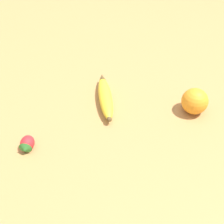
% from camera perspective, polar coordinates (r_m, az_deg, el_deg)
% --- Properties ---
extents(ground_plane, '(3.00, 3.00, 0.00)m').
position_cam_1_polar(ground_plane, '(0.86, -5.08, 1.20)').
color(ground_plane, '#A87A47').
extents(banana, '(0.19, 0.09, 0.04)m').
position_cam_1_polar(banana, '(0.86, -1.23, 2.77)').
color(banana, yellow).
rests_on(banana, ground_plane).
extents(orange, '(0.07, 0.07, 0.07)m').
position_cam_1_polar(orange, '(0.84, 14.89, 1.93)').
color(orange, orange).
rests_on(orange, ground_plane).
extents(strawberry, '(0.05, 0.05, 0.03)m').
position_cam_1_polar(strawberry, '(0.76, -15.29, -5.69)').
color(strawberry, red).
rests_on(strawberry, ground_plane).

